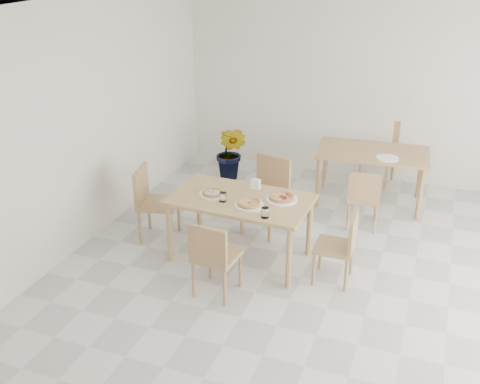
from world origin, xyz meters
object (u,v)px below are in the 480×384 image
(chair_south, at_px, (213,254))
(chair_back_n, at_px, (381,146))
(chair_north, at_px, (268,189))
(chair_back_s, at_px, (364,196))
(pizza_pepperoni, at_px, (282,197))
(plate_pepperoni, at_px, (282,199))
(tumbler_b, at_px, (223,197))
(plate_mushroom, at_px, (213,195))
(pizza_mushroom, at_px, (213,193))
(second_table, at_px, (372,157))
(chair_west, at_px, (151,198))
(main_table, at_px, (240,205))
(chair_east, at_px, (342,243))
(plate_empty, at_px, (387,158))
(tumbler_a, at_px, (265,213))
(potted_plant, at_px, (231,153))
(pizza_margherita, at_px, (249,203))
(plate_margherita, at_px, (249,205))
(napkin_holder, at_px, (255,185))

(chair_south, height_order, chair_back_n, chair_back_n)
(chair_north, xyz_separation_m, chair_back_n, (1.08, 2.04, -0.00))
(chair_back_s, bearing_deg, pizza_pepperoni, 48.50)
(chair_south, xyz_separation_m, plate_pepperoni, (0.43, 0.91, 0.27))
(tumbler_b, bearing_deg, plate_mushroom, 150.04)
(pizza_mushroom, bearing_deg, second_table, 54.61)
(chair_south, xyz_separation_m, chair_west, (-1.17, 0.88, 0.03))
(pizza_mushroom, bearing_deg, main_table, 8.85)
(chair_south, xyz_separation_m, pizza_pepperoni, (0.43, 0.91, 0.30))
(chair_east, bearing_deg, plate_empty, 173.08)
(tumbler_a, height_order, potted_plant, tumbler_a)
(main_table, height_order, chair_north, chair_north)
(chair_west, xyz_separation_m, plate_pepperoni, (1.59, 0.03, 0.24))
(chair_south, bearing_deg, pizza_pepperoni, -110.12)
(chair_back_s, bearing_deg, plate_mushroom, 32.87)
(main_table, relative_size, potted_plant, 1.86)
(tumbler_a, xyz_separation_m, chair_back_s, (0.78, 1.53, -0.35))
(main_table, xyz_separation_m, plate_empty, (1.36, 1.76, 0.09))
(chair_south, distance_m, tumbler_b, 0.74)
(chair_east, height_order, chair_back_s, chair_east)
(main_table, relative_size, chair_east, 1.97)
(plate_pepperoni, distance_m, tumbler_b, 0.63)
(pizza_margherita, height_order, tumbler_b, tumbler_b)
(chair_south, distance_m, chair_back_s, 2.29)
(chair_west, bearing_deg, pizza_margherita, -112.36)
(plate_margherita, relative_size, tumbler_a, 2.95)
(plate_pepperoni, distance_m, pizza_pepperoni, 0.02)
(napkin_holder, bearing_deg, tumbler_b, -118.11)
(chair_east, distance_m, pizza_pepperoni, 0.81)
(tumbler_a, relative_size, napkin_holder, 0.80)
(chair_back_s, distance_m, plate_empty, 0.68)
(pizza_margherita, xyz_separation_m, pizza_mushroom, (-0.46, 0.10, 0.00))
(pizza_pepperoni, bearing_deg, plate_empty, 60.81)
(napkin_holder, height_order, potted_plant, napkin_holder)
(plate_pepperoni, xyz_separation_m, chair_back_s, (0.74, 1.07, -0.31))
(chair_east, bearing_deg, pizza_pepperoni, -106.37)
(chair_west, distance_m, potted_plant, 2.00)
(plate_pepperoni, bearing_deg, pizza_margherita, -136.75)
(chair_south, bearing_deg, plate_margherita, -97.77)
(main_table, relative_size, plate_empty, 5.54)
(chair_west, height_order, plate_pepperoni, chair_west)
(chair_south, distance_m, potted_plant, 3.01)
(plate_pepperoni, bearing_deg, chair_north, 118.56)
(chair_back_s, bearing_deg, pizza_margherita, 45.75)
(chair_south, distance_m, chair_west, 1.46)
(main_table, distance_m, pizza_margherita, 0.24)
(plate_margherita, bearing_deg, chair_back_s, 52.58)
(main_table, relative_size, napkin_holder, 11.72)
(chair_south, distance_m, chair_back_n, 3.78)
(chair_south, distance_m, pizza_margherita, 0.72)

